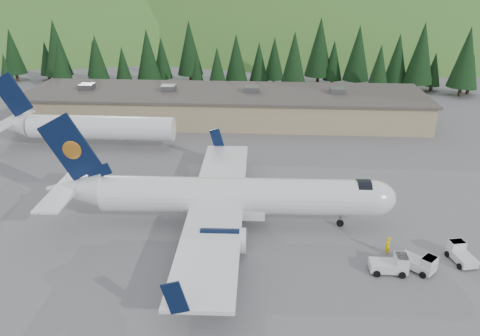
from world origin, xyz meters
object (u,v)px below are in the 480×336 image
Objects in this scene: baggage_tug_b at (420,263)px; baggage_tug_a at (392,264)px; second_airliner at (83,126)px; ramp_worker at (388,246)px; airliner at (226,197)px; terminal_building at (224,105)px; baggage_tug_c at (460,254)px.

baggage_tug_a is at bearing -128.90° from baggage_tug_b.
second_airliner is 15.09× the size of ramp_worker.
airliner is 38.24m from terminal_building.
ramp_worker is (15.91, -4.67, -2.34)m from airliner.
ramp_worker is at bearing -33.88° from second_airliner.
airliner reaches higher than terminal_building.
baggage_tug_c is 6.60m from ramp_worker.
baggage_tug_a is at bearing -36.87° from second_airliner.
terminal_building is at bearing 158.46° from baggage_tug_b.
baggage_tug_c is at bearing 20.09° from baggage_tug_a.
second_airliner is 8.27× the size of baggage_tug_a.
baggage_tug_a is at bearing -27.38° from airliner.
baggage_tug_c is (22.47, -5.31, -2.52)m from airliner.
terminal_building is (-3.94, 38.03, -0.63)m from airliner.
airliner is at bearing 64.02° from baggage_tug_c.
second_airliner reaches higher than baggage_tug_c.
baggage_tug_b is 4.63m from baggage_tug_c.
baggage_tug_a is 7.19m from baggage_tug_c.
baggage_tug_c is at bearing 66.53° from baggage_tug_b.
airliner reaches higher than second_airliner.
baggage_tug_a reaches higher than baggage_tug_c.
second_airliner is 25.55m from terminal_building.
second_airliner reaches higher than baggage_tug_a.
baggage_tug_a is 49.70m from terminal_building.
second_airliner reaches higher than ramp_worker.
second_airliner is 51.32m from baggage_tug_b.
baggage_tug_b is at bearing -34.77° from second_airliner.
baggage_tug_b is 1.88× the size of ramp_worker.
airliner is at bearing -84.09° from terminal_building.
baggage_tug_c is (4.22, 1.90, -0.03)m from baggage_tug_b.
terminal_building is (19.91, 16.00, -0.70)m from second_airliner.
ramp_worker is (0.25, 2.94, 0.13)m from baggage_tug_a.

